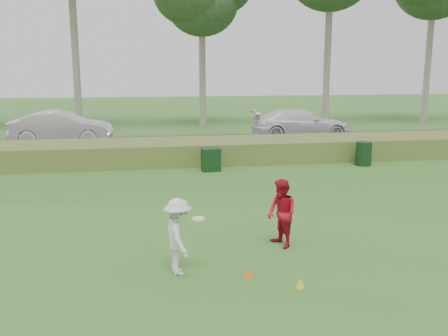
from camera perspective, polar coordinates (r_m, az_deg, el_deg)
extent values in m
plane|color=#2E6521|center=(10.39, 3.76, -11.45)|extent=(120.00, 120.00, 0.00)
cube|color=#506428|center=(21.72, -3.53, 1.96)|extent=(80.00, 3.00, 0.90)
cube|color=#2D2D2D|center=(26.70, -4.67, 2.83)|extent=(80.00, 6.00, 0.06)
cylinder|color=gray|center=(32.73, -16.93, 17.54)|extent=(0.44, 0.44, 15.50)
cylinder|color=gray|center=(34.11, -2.52, 14.37)|extent=(0.44, 0.44, 11.50)
cylinder|color=gray|center=(34.21, 11.90, 16.23)|extent=(0.44, 0.44, 14.00)
cylinder|color=gray|center=(38.90, 22.56, 14.65)|extent=(0.44, 0.44, 13.50)
imported|color=silver|center=(9.94, -5.26, -7.80)|extent=(0.71, 1.07, 1.54)
cylinder|color=white|center=(9.87, -2.97, -5.83)|extent=(0.27, 0.27, 0.03)
imported|color=#B30F22|center=(11.41, 6.60, -5.20)|extent=(0.78, 0.90, 1.57)
cone|color=#FF610D|center=(9.97, 2.85, -11.82)|extent=(0.18, 0.18, 0.20)
cone|color=yellow|center=(9.64, 8.71, -12.84)|extent=(0.17, 0.17, 0.19)
cube|color=black|center=(19.60, -1.50, 0.94)|extent=(0.75, 0.51, 0.90)
cylinder|color=black|center=(21.55, 15.66, 1.59)|extent=(0.87, 0.87, 0.99)
imported|color=silver|center=(27.60, -18.04, 4.44)|extent=(5.30, 2.19, 1.71)
imported|color=silver|center=(28.75, 8.78, 5.05)|extent=(5.79, 2.73, 1.63)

